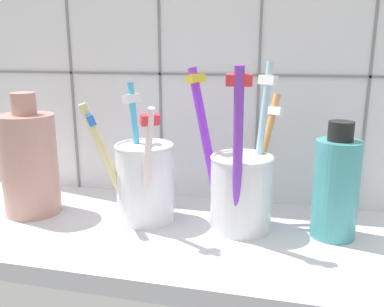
% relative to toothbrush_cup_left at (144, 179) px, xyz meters
% --- Properties ---
extents(counter_slab, '(0.64, 0.22, 0.02)m').
position_rel_toothbrush_cup_left_xyz_m(counter_slab, '(0.06, -0.02, -0.06)').
color(counter_slab, silver).
rests_on(counter_slab, ground).
extents(tile_wall_back, '(0.64, 0.02, 0.45)m').
position_rel_toothbrush_cup_left_xyz_m(tile_wall_back, '(0.06, 0.10, 0.16)').
color(tile_wall_back, white).
rests_on(tile_wall_back, ground).
extents(toothbrush_cup_left, '(0.10, 0.09, 0.16)m').
position_rel_toothbrush_cup_left_xyz_m(toothbrush_cup_left, '(0.00, 0.00, 0.00)').
color(toothbrush_cup_left, white).
rests_on(toothbrush_cup_left, counter_slab).
extents(toothbrush_cup_right, '(0.11, 0.11, 0.18)m').
position_rel_toothbrush_cup_left_xyz_m(toothbrush_cup_right, '(0.11, 0.00, 0.00)').
color(toothbrush_cup_right, silver).
rests_on(toothbrush_cup_right, counter_slab).
extents(ceramic_vase, '(0.07, 0.07, 0.15)m').
position_rel_toothbrush_cup_left_xyz_m(ceramic_vase, '(-0.14, -0.01, 0.01)').
color(ceramic_vase, tan).
rests_on(ceramic_vase, counter_slab).
extents(soap_bottle, '(0.05, 0.05, 0.13)m').
position_rel_toothbrush_cup_left_xyz_m(soap_bottle, '(0.21, 0.00, 0.01)').
color(soap_bottle, teal).
rests_on(soap_bottle, counter_slab).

